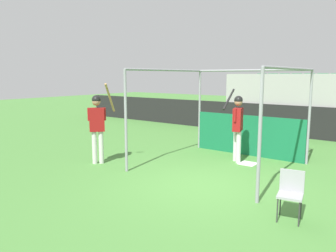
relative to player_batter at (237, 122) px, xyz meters
The scene contains 8 objects.
ground_plane 2.60m from the player_batter, 82.24° to the right, with size 60.00×60.00×0.00m, color #477F38.
outfield_wall 4.97m from the player_batter, 86.36° to the left, with size 24.00×0.12×1.26m.
bleacher_section 6.21m from the player_batter, 87.10° to the left, with size 6.50×2.40×2.54m.
batting_cage 0.33m from the player_batter, 105.87° to the left, with size 3.57×3.59×2.62m.
home_plate 1.21m from the player_batter, ahead, with size 0.44×0.44×0.02m.
player_batter is the anchor object (origin of this frame).
player_waiting 3.90m from the player_batter, 140.35° to the right, with size 0.62×0.78×2.24m.
folding_chair 3.81m from the player_batter, 50.64° to the right, with size 0.47×0.47×0.84m.
Camera 1 is at (3.62, -6.11, 2.44)m, focal length 35.00 mm.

